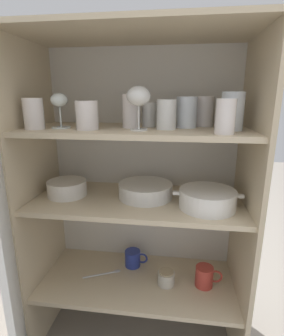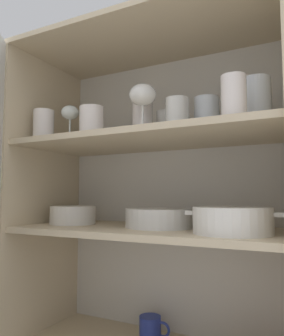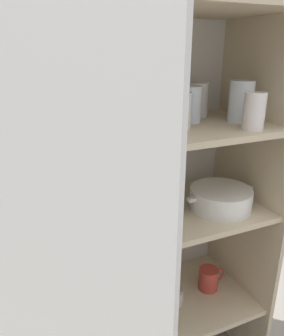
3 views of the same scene
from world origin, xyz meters
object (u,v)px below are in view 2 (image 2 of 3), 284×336
at_px(plate_stack_white, 160,218).
at_px(casserole_dish, 232,220).
at_px(coffee_mug_primary, 151,328).
at_px(mixing_bowl_large, 73,214).

xyz_separation_m(plate_stack_white, casserole_dish, (0.25, -0.08, 0.01)).
bearing_deg(coffee_mug_primary, plate_stack_white, -46.59).
xyz_separation_m(mixing_bowl_large, casserole_dish, (0.60, -0.05, 0.00)).
distance_m(casserole_dish, coffee_mug_primary, 0.54).
bearing_deg(mixing_bowl_large, casserole_dish, -5.06).
height_order(plate_stack_white, coffee_mug_primary, plate_stack_white).
bearing_deg(plate_stack_white, mixing_bowl_large, -175.86).
bearing_deg(casserole_dish, mixing_bowl_large, 174.94).
distance_m(mixing_bowl_large, casserole_dish, 0.60).
bearing_deg(coffee_mug_primary, mixing_bowl_large, -160.16).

